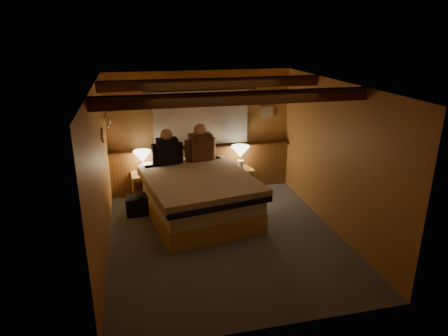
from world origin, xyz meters
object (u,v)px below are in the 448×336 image
object	(u,v)px
lamp_right	(240,153)
person_right	(200,145)
bed	(198,195)
nightstand_left	(146,187)
nightstand_right	(240,180)
duffel_bag	(141,204)
lamp_left	(142,158)
person_left	(167,149)

from	to	relation	value
lamp_right	person_right	distance (m)	0.83
bed	person_right	size ratio (longest dim) A/B	3.35
bed	nightstand_left	world-z (taller)	bed
bed	nightstand_right	xyz separation A→B (m)	(1.01, 0.88, -0.15)
person_right	duffel_bag	xyz separation A→B (m)	(-1.17, -0.50, -0.88)
duffel_bag	nightstand_right	bearing A→B (deg)	12.63
nightstand_left	nightstand_right	world-z (taller)	nightstand_left
nightstand_right	lamp_left	xyz separation A→B (m)	(-1.90, 0.04, 0.61)
person_left	person_right	distance (m)	0.64
duffel_bag	lamp_left	bearing A→B (deg)	78.83
person_right	lamp_right	bearing A→B (deg)	-5.66
lamp_left	lamp_right	distance (m)	1.89
lamp_left	person_right	xyz separation A→B (m)	(1.09, -0.10, 0.20)
lamp_right	person_left	distance (m)	1.45
person_left	duffel_bag	bearing A→B (deg)	-145.53
nightstand_right	person_left	bearing A→B (deg)	175.22
bed	lamp_right	distance (m)	1.39
bed	lamp_left	world-z (taller)	lamp_left
nightstand_left	nightstand_right	size ratio (longest dim) A/B	1.07
lamp_right	duffel_bag	xyz separation A→B (m)	(-1.98, -0.55, -0.65)
nightstand_left	person_left	size ratio (longest dim) A/B	0.78
nightstand_left	person_right	bearing A→B (deg)	-5.27
nightstand_left	nightstand_right	distance (m)	1.88
nightstand_right	lamp_left	world-z (taller)	lamp_left
bed	lamp_right	size ratio (longest dim) A/B	5.26
person_left	nightstand_left	bearing A→B (deg)	159.94
person_right	person_left	bearing A→B (deg)	177.30
lamp_right	person_right	world-z (taller)	person_right
person_left	duffel_bag	xyz separation A→B (m)	(-0.54, -0.43, -0.86)
lamp_left	duffel_bag	xyz separation A→B (m)	(-0.09, -0.60, -0.68)
lamp_left	person_right	size ratio (longest dim) A/B	0.59
nightstand_right	lamp_left	bearing A→B (deg)	169.08
nightstand_left	person_left	distance (m)	0.88
bed	nightstand_left	xyz separation A→B (m)	(-0.87, 0.88, -0.12)
nightstand_right	person_right	size ratio (longest dim) A/B	0.69
lamp_right	duffel_bag	bearing A→B (deg)	-164.51
person_left	duffel_bag	world-z (taller)	person_left
lamp_left	duffel_bag	distance (m)	0.91
nightstand_left	lamp_left	distance (m)	0.58
lamp_left	person_left	distance (m)	0.52
nightstand_right	lamp_right	world-z (taller)	lamp_right
person_left	duffel_bag	size ratio (longest dim) A/B	1.24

